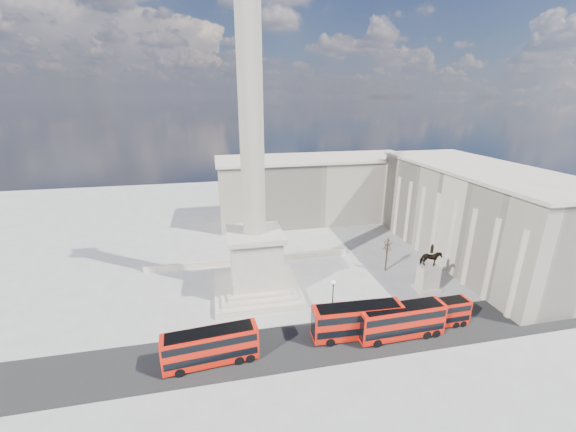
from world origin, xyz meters
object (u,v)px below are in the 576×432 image
(red_bus_b, at_px, (358,321))
(pedestrian_walking, at_px, (450,304))
(nelsons_column, at_px, (254,219))
(red_bus_a, at_px, (211,347))
(victorian_lamp, at_px, (333,296))
(red_bus_d, at_px, (436,314))
(equestrian_statue, at_px, (428,274))
(pedestrian_standing, at_px, (429,307))
(pedestrian_crossing, at_px, (323,313))
(red_bus_c, at_px, (401,321))

(red_bus_b, relative_size, pedestrian_walking, 6.73)
(nelsons_column, bearing_deg, red_bus_a, -114.99)
(red_bus_a, bearing_deg, victorian_lamp, 13.53)
(nelsons_column, distance_m, red_bus_a, 20.49)
(red_bus_a, xyz_separation_m, red_bus_b, (19.42, 1.09, 0.15))
(red_bus_d, height_order, victorian_lamp, victorian_lamp)
(nelsons_column, xyz_separation_m, pedestrian_walking, (28.72, -11.50, -12.00))
(victorian_lamp, bearing_deg, equestrian_statue, 13.97)
(victorian_lamp, height_order, pedestrian_standing, victorian_lamp)
(red_bus_d, distance_m, pedestrian_standing, 3.89)
(red_bus_a, relative_size, pedestrian_crossing, 6.28)
(red_bus_a, bearing_deg, red_bus_c, -5.29)
(red_bus_d, height_order, pedestrian_walking, red_bus_d)
(pedestrian_crossing, bearing_deg, pedestrian_standing, -121.45)
(pedestrian_standing, xyz_separation_m, pedestrian_crossing, (-16.44, 1.74, 0.11))
(pedestrian_walking, bearing_deg, pedestrian_standing, 166.85)
(red_bus_b, distance_m, pedestrian_standing, 13.74)
(red_bus_c, xyz_separation_m, pedestrian_standing, (7.36, 4.54, -1.73))
(red_bus_c, relative_size, pedestrian_walking, 6.60)
(red_bus_a, distance_m, red_bus_c, 25.26)
(nelsons_column, bearing_deg, victorian_lamp, -45.05)
(victorian_lamp, bearing_deg, red_bus_c, -37.54)
(red_bus_d, distance_m, victorian_lamp, 14.73)
(victorian_lamp, bearing_deg, red_bus_d, -19.38)
(red_bus_b, height_order, victorian_lamp, victorian_lamp)
(red_bus_a, relative_size, pedestrian_walking, 6.40)
(red_bus_a, distance_m, pedestrian_standing, 32.96)
(pedestrian_crossing, bearing_deg, red_bus_a, 85.58)
(victorian_lamp, height_order, equestrian_statue, equestrian_statue)
(equestrian_statue, bearing_deg, red_bus_d, -116.54)
(nelsons_column, height_order, pedestrian_standing, nelsons_column)
(pedestrian_crossing, bearing_deg, red_bus_d, -134.26)
(nelsons_column, relative_size, red_bus_c, 4.13)
(red_bus_c, relative_size, equestrian_statue, 1.44)
(nelsons_column, xyz_separation_m, red_bus_c, (17.82, -16.04, -10.36))
(red_bus_a, xyz_separation_m, pedestrian_walking, (36.16, 4.46, -1.53))
(red_bus_a, height_order, victorian_lamp, victorian_lamp)
(pedestrian_walking, bearing_deg, victorian_lamp, 162.45)
(red_bus_d, bearing_deg, pedestrian_crossing, 159.88)
(red_bus_c, xyz_separation_m, victorian_lamp, (-7.78, 5.98, 1.16))
(nelsons_column, distance_m, red_bus_c, 26.12)
(red_bus_c, bearing_deg, pedestrian_standing, 30.13)
(nelsons_column, relative_size, equestrian_statue, 5.93)
(nelsons_column, distance_m, red_bus_d, 30.14)
(red_bus_c, bearing_deg, red_bus_a, 178.27)
(red_bus_a, bearing_deg, nelsons_column, 59.89)
(pedestrian_standing, distance_m, pedestrian_crossing, 16.53)
(red_bus_a, relative_size, red_bus_c, 0.97)
(equestrian_statue, xyz_separation_m, pedestrian_standing, (-3.41, -6.05, -2.10))
(red_bus_a, bearing_deg, pedestrian_standing, 2.67)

